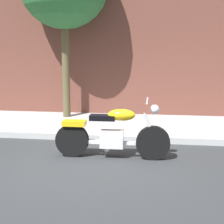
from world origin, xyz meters
The scene contains 3 objects.
ground_plane centered at (0.00, 0.00, 0.00)m, with size 60.00×60.00×0.00m, color #303335.
sidewalk centered at (0.00, 2.78, 0.07)m, with size 20.50×2.80×0.14m, color #ACACAC.
motorcycle centered at (0.34, 0.24, 0.45)m, with size 2.20×0.70×1.14m.
Camera 1 is at (1.25, -6.02, 2.01)m, focal length 54.97 mm.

